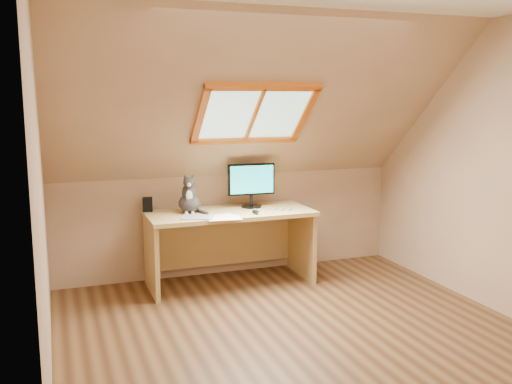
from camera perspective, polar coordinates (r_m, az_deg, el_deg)
name	(u,v)px	position (r m, az deg, el deg)	size (l,w,h in m)	color
ground	(302,338)	(4.38, 4.60, -14.34)	(3.50, 3.50, 0.00)	brown
room_shell	(310,147)	(3.94, 5.44, 4.54)	(3.52, 3.52, 2.41)	tan
desk	(228,232)	(5.47, -2.85, -4.04)	(1.55, 0.68, 0.71)	tan
monitor	(251,182)	(5.49, -0.47, 0.98)	(0.46, 0.20, 0.43)	black
cat	(189,199)	(5.29, -6.70, -0.67)	(0.25, 0.28, 0.37)	#3C3835
desk_speaker	(147,204)	(5.42, -10.80, -1.23)	(0.09, 0.09, 0.13)	black
graphics_tablet	(198,217)	(5.07, -5.85, -2.53)	(0.28, 0.20, 0.01)	#B2B2B7
mouse	(255,212)	(5.23, -0.06, -2.01)	(0.06, 0.11, 0.03)	black
papers	(225,217)	(5.08, -3.11, -2.53)	(0.33, 0.27, 0.00)	white
cables	(271,210)	(5.37, 1.55, -1.84)	(0.51, 0.26, 0.01)	silver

